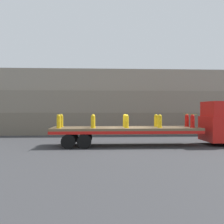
# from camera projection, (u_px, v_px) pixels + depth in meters

# --- Properties ---
(ground_plane) EXTENTS (120.00, 120.00, 0.00)m
(ground_plane) POSITION_uv_depth(u_px,v_px,m) (126.00, 146.00, 17.73)
(ground_plane) COLOR #38383A
(rock_cliff) EXTENTS (60.00, 3.30, 6.68)m
(rock_cliff) POSITION_uv_depth(u_px,v_px,m) (117.00, 102.00, 26.54)
(rock_cliff) COLOR #706656
(rock_cliff) RESTS_ON ground_plane
(truck_cab) EXTENTS (2.54, 2.68, 3.16)m
(truck_cab) POSITION_uv_depth(u_px,v_px,m) (222.00, 124.00, 18.10)
(truck_cab) COLOR red
(truck_cab) RESTS_ON ground_plane
(flatbed_trailer) EXTENTS (10.46, 2.61, 1.31)m
(flatbed_trailer) POSITION_uv_depth(u_px,v_px,m) (117.00, 131.00, 17.68)
(flatbed_trailer) COLOR brown
(flatbed_trailer) RESTS_ON ground_plane
(fire_hydrant_yellow_near_0) EXTENTS (0.36, 0.51, 0.92)m
(fire_hydrant_yellow_near_0) POSITION_uv_depth(u_px,v_px,m) (59.00, 122.00, 16.90)
(fire_hydrant_yellow_near_0) COLOR gold
(fire_hydrant_yellow_near_0) RESTS_ON flatbed_trailer
(fire_hydrant_yellow_far_0) EXTENTS (0.36, 0.51, 0.92)m
(fire_hydrant_yellow_far_0) POSITION_uv_depth(u_px,v_px,m) (61.00, 121.00, 18.00)
(fire_hydrant_yellow_far_0) COLOR gold
(fire_hydrant_yellow_far_0) RESTS_ON flatbed_trailer
(fire_hydrant_yellow_near_1) EXTENTS (0.36, 0.51, 0.92)m
(fire_hydrant_yellow_near_1) POSITION_uv_depth(u_px,v_px,m) (93.00, 121.00, 17.03)
(fire_hydrant_yellow_near_1) COLOR gold
(fire_hydrant_yellow_near_1) RESTS_ON flatbed_trailer
(fire_hydrant_yellow_far_1) EXTENTS (0.36, 0.51, 0.92)m
(fire_hydrant_yellow_far_1) POSITION_uv_depth(u_px,v_px,m) (93.00, 121.00, 18.13)
(fire_hydrant_yellow_far_1) COLOR gold
(fire_hydrant_yellow_far_1) RESTS_ON flatbed_trailer
(fire_hydrant_yellow_near_2) EXTENTS (0.36, 0.51, 0.92)m
(fire_hydrant_yellow_near_2) POSITION_uv_depth(u_px,v_px,m) (127.00, 121.00, 17.16)
(fire_hydrant_yellow_near_2) COLOR gold
(fire_hydrant_yellow_near_2) RESTS_ON flatbed_trailer
(fire_hydrant_yellow_far_2) EXTENTS (0.36, 0.51, 0.92)m
(fire_hydrant_yellow_far_2) POSITION_uv_depth(u_px,v_px,m) (125.00, 121.00, 18.26)
(fire_hydrant_yellow_far_2) COLOR gold
(fire_hydrant_yellow_far_2) RESTS_ON flatbed_trailer
(fire_hydrant_yellow_near_3) EXTENTS (0.36, 0.51, 0.92)m
(fire_hydrant_yellow_near_3) POSITION_uv_depth(u_px,v_px,m) (160.00, 121.00, 17.28)
(fire_hydrant_yellow_near_3) COLOR gold
(fire_hydrant_yellow_near_3) RESTS_ON flatbed_trailer
(fire_hydrant_yellow_far_3) EXTENTS (0.36, 0.51, 0.92)m
(fire_hydrant_yellow_far_3) POSITION_uv_depth(u_px,v_px,m) (156.00, 121.00, 18.39)
(fire_hydrant_yellow_far_3) COLOR gold
(fire_hydrant_yellow_far_3) RESTS_ON flatbed_trailer
(fire_hydrant_red_near_4) EXTENTS (0.36, 0.51, 0.92)m
(fire_hydrant_red_near_4) POSITION_uv_depth(u_px,v_px,m) (192.00, 121.00, 17.41)
(fire_hydrant_red_near_4) COLOR red
(fire_hydrant_red_near_4) RESTS_ON flatbed_trailer
(fire_hydrant_red_far_4) EXTENTS (0.36, 0.51, 0.92)m
(fire_hydrant_red_far_4) POSITION_uv_depth(u_px,v_px,m) (187.00, 120.00, 18.52)
(fire_hydrant_red_far_4) COLOR red
(fire_hydrant_red_far_4) RESTS_ON flatbed_trailer
(cargo_strap_rear) EXTENTS (0.05, 2.71, 0.01)m
(cargo_strap_rear) POSITION_uv_depth(u_px,v_px,m) (60.00, 114.00, 17.45)
(cargo_strap_rear) COLOR yellow
(cargo_strap_rear) RESTS_ON fire_hydrant_yellow_near_0
(cargo_strap_middle) EXTENTS (0.05, 2.71, 0.01)m
(cargo_strap_middle) POSITION_uv_depth(u_px,v_px,m) (190.00, 114.00, 17.96)
(cargo_strap_middle) COLOR yellow
(cargo_strap_middle) RESTS_ON fire_hydrant_red_near_4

